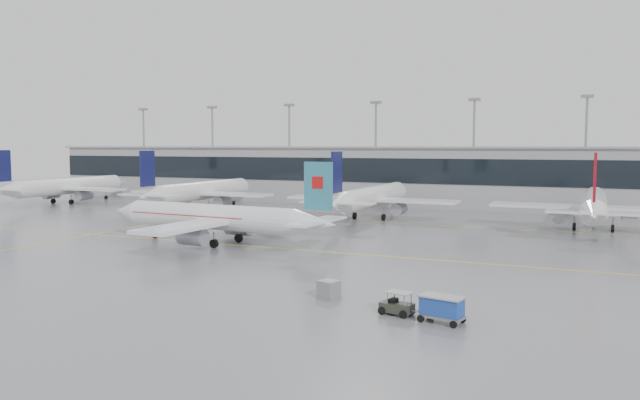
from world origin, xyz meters
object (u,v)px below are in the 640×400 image
at_px(air_canada_jet, 219,218).
at_px(baggage_cart, 442,307).
at_px(gse_unit, 329,290).
at_px(baggage_tug, 397,306).

xyz_separation_m(air_canada_jet, baggage_cart, (34.04, -23.53, -2.24)).
distance_m(baggage_cart, gse_unit, 10.54).
height_order(baggage_tug, gse_unit, baggage_tug).
xyz_separation_m(baggage_tug, baggage_cart, (3.53, -0.71, 0.51)).
bearing_deg(baggage_tug, gse_unit, 171.26).
height_order(air_canada_jet, baggage_tug, air_canada_jet).
distance_m(air_canada_jet, baggage_tug, 38.20).
relative_size(air_canada_jet, baggage_cart, 10.25).
bearing_deg(air_canada_jet, baggage_cart, 149.42).
height_order(air_canada_jet, gse_unit, air_canada_jet).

